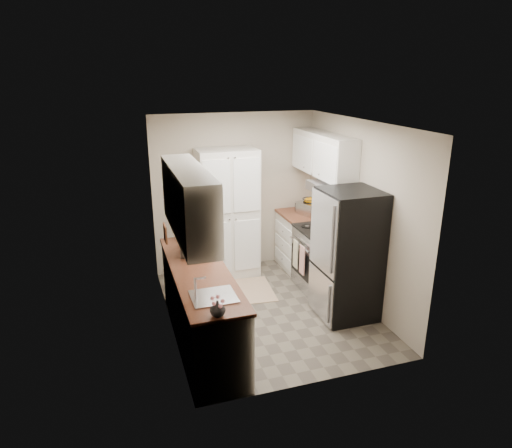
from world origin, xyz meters
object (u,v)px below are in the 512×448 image
object	(u,v)px
refrigerator	(348,255)
microwave	(197,241)
pantry_cabinet	(228,214)
electric_range	(322,258)
toaster_oven	(309,208)
wine_bottle	(187,230)

from	to	relation	value
refrigerator	microwave	distance (m)	1.94
pantry_cabinet	electric_range	distance (m)	1.58
pantry_cabinet	toaster_oven	world-z (taller)	pantry_cabinet
electric_range	toaster_oven	size ratio (longest dim) A/B	3.34
refrigerator	toaster_oven	world-z (taller)	refrigerator
pantry_cabinet	electric_range	size ratio (longest dim) A/B	1.77
electric_range	microwave	distance (m)	1.99
pantry_cabinet	toaster_oven	xyz separation A→B (m)	(1.29, -0.17, 0.02)
refrigerator	microwave	size ratio (longest dim) A/B	3.32
pantry_cabinet	refrigerator	world-z (taller)	pantry_cabinet
microwave	wine_bottle	size ratio (longest dim) A/B	1.58
refrigerator	wine_bottle	distance (m)	2.12
refrigerator	microwave	xyz separation A→B (m)	(-1.85, 0.53, 0.21)
electric_range	refrigerator	size ratio (longest dim) A/B	0.66
electric_range	refrigerator	bearing A→B (deg)	-92.48
toaster_oven	pantry_cabinet	bearing A→B (deg)	151.79
pantry_cabinet	toaster_oven	size ratio (longest dim) A/B	5.91
wine_bottle	toaster_oven	world-z (taller)	wine_bottle
refrigerator	pantry_cabinet	bearing A→B (deg)	123.46
pantry_cabinet	microwave	bearing A→B (deg)	-120.74
refrigerator	toaster_oven	distance (m)	1.58
pantry_cabinet	electric_range	xyz separation A→B (m)	(1.17, -0.93, -0.52)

